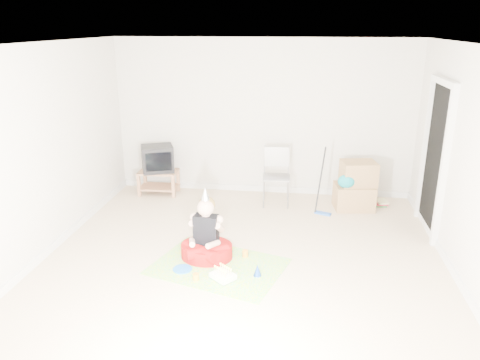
# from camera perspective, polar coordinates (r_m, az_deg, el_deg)

# --- Properties ---
(ground) EXTENTS (5.00, 5.00, 0.00)m
(ground) POSITION_cam_1_polar(r_m,az_deg,el_deg) (5.97, 0.44, -9.49)
(ground) COLOR beige
(ground) RESTS_ON ground
(doorway_recess) EXTENTS (0.02, 0.90, 2.05)m
(doorway_recess) POSITION_cam_1_polar(r_m,az_deg,el_deg) (6.91, 22.70, 2.16)
(doorway_recess) COLOR black
(doorway_recess) RESTS_ON ground
(tv_stand) EXTENTS (0.66, 0.43, 0.41)m
(tv_stand) POSITION_cam_1_polar(r_m,az_deg,el_deg) (8.16, -9.88, 0.00)
(tv_stand) COLOR #A06B48
(tv_stand) RESTS_ON ground
(crt_tv) EXTENTS (0.64, 0.59, 0.44)m
(crt_tv) POSITION_cam_1_polar(r_m,az_deg,el_deg) (8.05, -10.03, 2.60)
(crt_tv) COLOR black
(crt_tv) RESTS_ON tv_stand
(folding_chair) EXTENTS (0.45, 0.43, 0.95)m
(folding_chair) POSITION_cam_1_polar(r_m,az_deg,el_deg) (7.51, 4.44, 0.32)
(folding_chair) COLOR gray
(folding_chair) RESTS_ON ground
(cardboard_boxes) EXTENTS (0.67, 0.55, 0.76)m
(cardboard_boxes) POSITION_cam_1_polar(r_m,az_deg,el_deg) (7.58, 13.87, -0.77)
(cardboard_boxes) COLOR #A57D4F
(cardboard_boxes) RESTS_ON ground
(floor_mop) EXTENTS (0.26, 0.32, 1.01)m
(floor_mop) POSITION_cam_1_polar(r_m,az_deg,el_deg) (7.27, 10.17, -2.21)
(floor_mop) COLOR blue
(floor_mop) RESTS_ON ground
(book_pile) EXTENTS (0.23, 0.27, 0.08)m
(book_pile) POSITION_cam_1_polar(r_m,az_deg,el_deg) (7.94, 16.75, -2.64)
(book_pile) COLOR #246C30
(book_pile) RESTS_ON ground
(seated_woman) EXTENTS (0.71, 0.71, 0.94)m
(seated_woman) POSITION_cam_1_polar(r_m,az_deg,el_deg) (5.91, -4.11, -7.63)
(seated_woman) COLOR #9D0F0E
(seated_woman) RESTS_ON ground
(party_mat) EXTENTS (1.78, 1.50, 0.01)m
(party_mat) POSITION_cam_1_polar(r_m,az_deg,el_deg) (5.78, -2.70, -10.47)
(party_mat) COLOR #DA2E8F
(party_mat) RESTS_ON ground
(birthday_cake) EXTENTS (0.33, 0.32, 0.13)m
(birthday_cake) POSITION_cam_1_polar(r_m,az_deg,el_deg) (5.50, -2.09, -11.69)
(birthday_cake) COLOR white
(birthday_cake) RESTS_ON party_mat
(blue_plate_near) EXTENTS (0.29, 0.29, 0.01)m
(blue_plate_near) POSITION_cam_1_polar(r_m,az_deg,el_deg) (5.90, -4.95, -9.80)
(blue_plate_near) COLOR blue
(blue_plate_near) RESTS_ON party_mat
(blue_plate_far) EXTENTS (0.31, 0.31, 0.01)m
(blue_plate_far) POSITION_cam_1_polar(r_m,az_deg,el_deg) (5.74, -7.03, -10.73)
(blue_plate_far) COLOR blue
(blue_plate_far) RESTS_ON party_mat
(orange_cup_near) EXTENTS (0.08, 0.08, 0.09)m
(orange_cup_near) POSITION_cam_1_polar(r_m,az_deg,el_deg) (5.97, 0.65, -8.95)
(orange_cup_near) COLOR orange
(orange_cup_near) RESTS_ON party_mat
(orange_cup_far) EXTENTS (0.10, 0.10, 0.08)m
(orange_cup_far) POSITION_cam_1_polar(r_m,az_deg,el_deg) (5.49, -5.41, -11.68)
(orange_cup_far) COLOR orange
(orange_cup_far) RESTS_ON party_mat
(blue_party_hat) EXTENTS (0.14, 0.14, 0.14)m
(blue_party_hat) POSITION_cam_1_polar(r_m,az_deg,el_deg) (5.55, 2.14, -10.92)
(blue_party_hat) COLOR blue
(blue_party_hat) RESTS_ON party_mat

